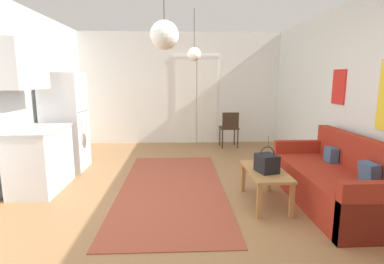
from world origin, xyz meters
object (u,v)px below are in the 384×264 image
at_px(coffee_table, 266,175).
at_px(refrigerator, 65,122).
at_px(accent_chair, 229,127).
at_px(pendant_lamp_near, 164,35).
at_px(pendant_lamp_far, 194,54).
at_px(bamboo_vase, 267,159).
at_px(handbag, 267,163).
at_px(couch, 337,183).

distance_m(coffee_table, refrigerator, 3.55).
height_order(accent_chair, pendant_lamp_near, pendant_lamp_near).
bearing_deg(pendant_lamp_far, bamboo_vase, -52.51).
bearing_deg(pendant_lamp_far, pendant_lamp_near, -101.19).
relative_size(bamboo_vase, refrigerator, 0.24).
bearing_deg(handbag, accent_chair, 88.46).
bearing_deg(accent_chair, handbag, 86.24).
distance_m(coffee_table, handbag, 0.20).
height_order(couch, pendant_lamp_far, pendant_lamp_far).
bearing_deg(couch, handbag, -178.63).
bearing_deg(couch, refrigerator, 156.87).
bearing_deg(coffee_table, pendant_lamp_near, -154.54).
bearing_deg(pendant_lamp_near, handbag, 22.56).
bearing_deg(accent_chair, pendant_lamp_far, 60.73).
bearing_deg(pendant_lamp_near, refrigerator, 129.73).
bearing_deg(couch, bamboo_vase, 163.35).
xyz_separation_m(pendant_lamp_near, pendant_lamp_far, (0.39, 1.98, -0.02)).
relative_size(handbag, refrigerator, 0.19).
relative_size(bamboo_vase, pendant_lamp_near, 0.49).
relative_size(coffee_table, pendant_lamp_near, 1.11).
bearing_deg(handbag, bamboo_vase, 71.45).
xyz_separation_m(coffee_table, handbag, (-0.02, -0.08, 0.18)).
relative_size(pendant_lamp_near, pendant_lamp_far, 1.01).
bearing_deg(bamboo_vase, refrigerator, 155.26).
height_order(handbag, refrigerator, refrigerator).
relative_size(refrigerator, pendant_lamp_near, 2.04).
distance_m(couch, coffee_table, 0.92).
height_order(pendant_lamp_near, pendant_lamp_far, same).
distance_m(bamboo_vase, refrigerator, 3.51).
distance_m(refrigerator, pendant_lamp_near, 3.14).
bearing_deg(refrigerator, accent_chair, 25.79).
relative_size(coffee_table, pendant_lamp_far, 1.12).
bearing_deg(refrigerator, bamboo_vase, -24.74).
height_order(handbag, accent_chair, accent_chair).
distance_m(handbag, accent_chair, 3.27).
distance_m(handbag, pendant_lamp_near, 1.96).
bearing_deg(pendant_lamp_near, couch, 13.86).
xyz_separation_m(accent_chair, pendant_lamp_far, (-0.92, -1.80, 1.50)).
xyz_separation_m(handbag, accent_chair, (0.09, 3.27, -0.07)).
bearing_deg(bamboo_vase, pendant_lamp_far, 127.49).
relative_size(coffee_table, refrigerator, 0.55).
distance_m(coffee_table, bamboo_vase, 0.26).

